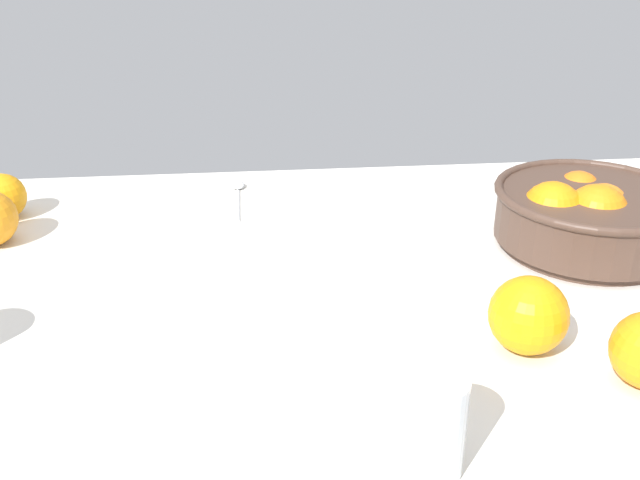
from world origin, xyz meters
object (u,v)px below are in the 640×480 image
Objects in this scene: juice_glass at (429,429)px; loose_orange_3 at (528,315)px; loose_orange_2 at (2,197)px; spoon at (238,194)px; fruit_bowl at (587,215)px.

loose_orange_3 is at bearing 48.56° from juice_glass.
spoon is (34.53, 5.38, -3.00)cm from loose_orange_2.
juice_glass is 1.34× the size of loose_orange_2.
juice_glass is at bearing -48.83° from loose_orange_2.
fruit_bowl is at bearing -26.35° from spoon.
fruit_bowl is 83.72cm from loose_orange_2.
fruit_bowl is 50.57cm from juice_glass.
loose_orange_2 is 77.09cm from loose_orange_3.
loose_orange_2 is (-81.75, 18.01, -1.39)cm from fruit_bowl.
loose_orange_2 is (-50.54, 57.80, -0.74)cm from juice_glass.
juice_glass is at bearing -128.10° from fruit_bowl.
juice_glass reaches higher than spoon.
fruit_bowl is at bearing 51.90° from juice_glass.
loose_orange_3 is 55.95cm from spoon.
fruit_bowl is at bearing -12.42° from loose_orange_2.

